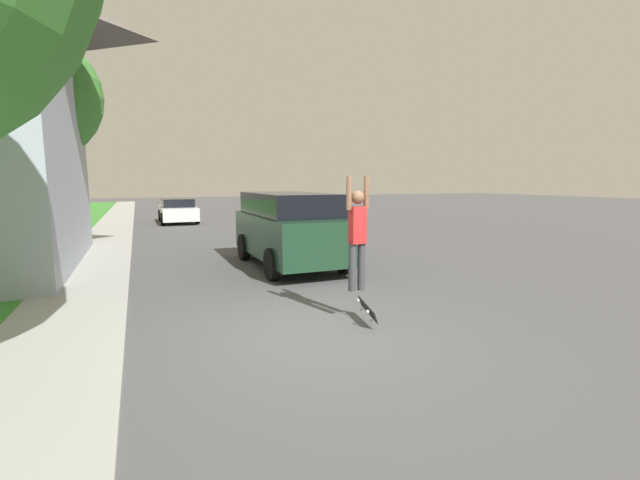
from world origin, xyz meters
name	(u,v)px	position (x,y,z in m)	size (l,w,h in m)	color
ground_plane	(318,335)	(0.00, 0.00, 0.00)	(120.00, 120.00, 0.00)	#49494C
sidewalk	(90,274)	(-3.60, 6.00, 0.05)	(1.80, 80.00, 0.10)	#9E9E99
lawn_tree_far	(33,96)	(-5.27, 10.53, 4.98)	(4.03, 4.03, 6.93)	brown
suv_parked	(289,227)	(1.35, 5.24, 1.07)	(2.12, 4.70, 2.00)	#193823
car_down_street	(178,211)	(-0.37, 19.51, 0.67)	(1.98, 4.25, 1.35)	silver
skateboarder	(357,232)	(0.88, 0.43, 1.48)	(0.41, 0.22, 1.90)	#38383D
skateboard	(367,309)	(0.95, 0.18, 0.23)	(0.27, 0.82, 0.27)	black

